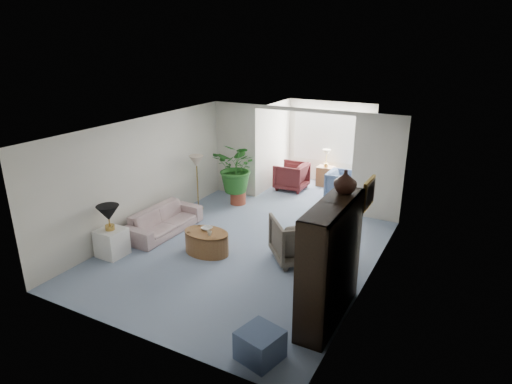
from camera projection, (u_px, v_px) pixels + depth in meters
The scene contains 26 objects.
floor at pixel (242, 252), 8.79m from camera, with size 6.00×6.00×0.00m, color #7E90A6.
sunroom_floor at pixel (315, 192), 12.20m from camera, with size 2.60×2.60×0.00m, color #7E90A6.
back_pier_left at pixel (236, 150), 11.72m from camera, with size 1.20×0.12×2.50m, color silver.
back_pier_right at pixel (378, 168), 10.03m from camera, with size 1.20×0.12×2.50m, color silver.
back_header at pixel (303, 110), 10.47m from camera, with size 2.60×0.12×0.10m, color silver.
window_pane at pixel (330, 136), 12.64m from camera, with size 2.20×0.02×1.50m, color white.
window_blinds at pixel (330, 136), 12.61m from camera, with size 2.20×0.02×1.50m, color white.
framed_picture at pixel (370, 193), 7.05m from camera, with size 0.04×0.50×0.40m, color #B6A791.
sofa at pixel (164, 221), 9.62m from camera, with size 1.89×0.74×0.55m, color beige.
end_table at pixel (112, 243), 8.58m from camera, with size 0.50×0.50×0.55m, color white.
table_lamp at pixel (108, 213), 8.37m from camera, with size 0.44×0.44×0.30m, color black.
floor_lamp at pixel (196, 161), 10.59m from camera, with size 0.36×0.36×0.28m, color beige.
coffee_table at pixel (207, 242), 8.70m from camera, with size 0.95×0.95×0.45m, color olive.
coffee_bowl at pixel (207, 229), 8.73m from camera, with size 0.21×0.21×0.05m, color silver.
coffee_cup at pixel (210, 233), 8.46m from camera, with size 0.09×0.09×0.09m, color beige.
wingback_chair at pixel (298, 239), 8.36m from camera, with size 0.94×0.96×0.88m, color #63594E.
side_table_dark at pixel (338, 247), 8.34m from camera, with size 0.51×0.41×0.61m, color black.
entertainment_cabinet at pixel (330, 262), 6.45m from camera, with size 0.45×1.69×1.87m, color black.
cabinet_urn at pixel (345, 181), 6.49m from camera, with size 0.35×0.35×0.36m, color black.
ottoman at pixel (260, 345), 5.81m from camera, with size 0.52×0.52×0.42m, color slate.
plant_pot at pixel (238, 198), 11.33m from camera, with size 0.40×0.40×0.32m, color #99412C.
house_plant at pixel (238, 168), 11.06m from camera, with size 1.18×1.02×1.31m, color #256021.
sunroom_chair_blue at pixel (343, 185), 11.70m from camera, with size 0.78×0.80×0.73m, color slate.
sunroom_chair_maroon at pixel (291, 176), 12.36m from camera, with size 0.82×0.85×0.77m, color #591E24.
sunroom_table at pixel (325, 176), 12.68m from camera, with size 0.47×0.37×0.57m, color olive.
shelf_clutter at pixel (325, 255), 6.34m from camera, with size 0.30×1.25×1.06m.
Camera 1 is at (3.96, -6.83, 4.06)m, focal length 30.61 mm.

